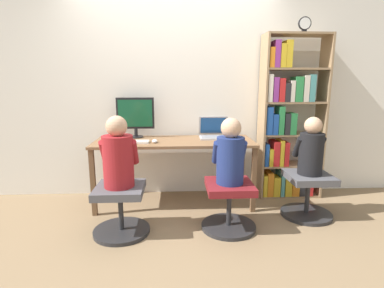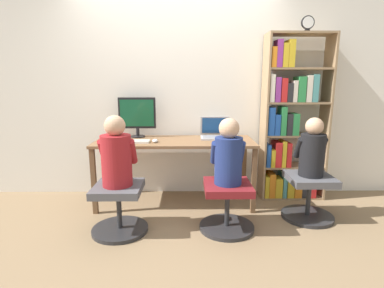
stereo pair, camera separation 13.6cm
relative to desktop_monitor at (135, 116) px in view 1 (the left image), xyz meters
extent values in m
plane|color=#846B4C|center=(0.46, -0.55, -1.02)|extent=(14.00, 14.00, 0.00)
cube|color=white|center=(0.46, 0.19, 0.28)|extent=(10.00, 0.05, 2.60)
cube|color=brown|center=(0.46, -0.21, -0.27)|extent=(1.82, 0.67, 0.03)
cube|color=brown|center=(-0.41, -0.51, -0.65)|extent=(0.05, 0.05, 0.73)
cube|color=brown|center=(1.33, -0.51, -0.65)|extent=(0.05, 0.05, 0.73)
cube|color=brown|center=(-0.41, 0.08, -0.65)|extent=(0.05, 0.05, 0.73)
cube|color=brown|center=(1.33, 0.08, -0.65)|extent=(0.05, 0.05, 0.73)
cylinder|color=black|center=(0.00, 0.00, -0.25)|extent=(0.17, 0.17, 0.01)
cylinder|color=black|center=(0.00, 0.00, -0.20)|extent=(0.04, 0.04, 0.09)
cube|color=black|center=(0.00, 0.00, 0.04)|extent=(0.45, 0.02, 0.37)
cube|color=#144C2D|center=(0.00, -0.01, 0.04)|extent=(0.40, 0.01, 0.32)
cube|color=#B7B7BC|center=(0.94, -0.11, -0.25)|extent=(0.35, 0.24, 0.02)
cube|color=gray|center=(0.94, -0.11, -0.24)|extent=(0.31, 0.19, 0.00)
cube|color=#B7B7BC|center=(0.94, 0.05, -0.12)|extent=(0.35, 0.09, 0.23)
cube|color=#19478C|center=(0.94, 0.04, -0.12)|extent=(0.31, 0.07, 0.20)
cube|color=silver|center=(-0.03, -0.34, -0.25)|extent=(0.43, 0.14, 0.02)
cube|color=#BAB8AD|center=(-0.03, -0.34, -0.23)|extent=(0.40, 0.11, 0.00)
ellipsoid|color=silver|center=(0.25, -0.34, -0.24)|extent=(0.06, 0.10, 0.04)
cylinder|color=#262628|center=(-0.05, -0.91, -1.00)|extent=(0.54, 0.54, 0.04)
cylinder|color=#262628|center=(-0.05, -0.91, -0.80)|extent=(0.05, 0.05, 0.36)
cube|color=#4C4C51|center=(-0.05, -0.91, -0.59)|extent=(0.44, 0.45, 0.07)
cylinder|color=#262628|center=(0.99, -0.88, -1.00)|extent=(0.54, 0.54, 0.04)
cylinder|color=#262628|center=(0.99, -0.88, -0.80)|extent=(0.05, 0.05, 0.36)
cube|color=maroon|center=(0.99, -0.88, -0.59)|extent=(0.44, 0.45, 0.07)
cylinder|color=maroon|center=(-0.05, -0.91, -0.31)|extent=(0.28, 0.28, 0.48)
sphere|color=tan|center=(-0.05, -0.91, 0.01)|extent=(0.19, 0.19, 0.19)
cylinder|color=maroon|center=(-0.18, -0.85, -0.24)|extent=(0.08, 0.20, 0.27)
cylinder|color=maroon|center=(0.08, -0.85, -0.24)|extent=(0.08, 0.20, 0.27)
cylinder|color=navy|center=(0.99, -0.88, -0.33)|extent=(0.26, 0.26, 0.45)
sphere|color=tan|center=(0.99, -0.88, -0.02)|extent=(0.19, 0.19, 0.19)
cylinder|color=navy|center=(0.87, -0.81, -0.26)|extent=(0.07, 0.19, 0.25)
cylinder|color=navy|center=(1.12, -0.81, -0.26)|extent=(0.07, 0.19, 0.25)
cube|color=#997A56|center=(1.53, -0.02, -0.03)|extent=(0.02, 0.31, 1.97)
cube|color=#997A56|center=(2.27, -0.02, -0.03)|extent=(0.02, 0.31, 1.97)
cube|color=#997A56|center=(1.90, -0.02, -1.01)|extent=(0.72, 0.29, 0.02)
cube|color=#997A56|center=(1.90, -0.02, -0.62)|extent=(0.72, 0.29, 0.02)
cube|color=#997A56|center=(1.90, -0.02, -0.23)|extent=(0.72, 0.29, 0.02)
cube|color=#997A56|center=(1.90, -0.02, 0.16)|extent=(0.72, 0.29, 0.02)
cube|color=#997A56|center=(1.90, -0.02, 0.55)|extent=(0.72, 0.29, 0.02)
cube|color=#997A56|center=(1.90, -0.02, 0.94)|extent=(0.72, 0.29, 0.02)
cube|color=gold|center=(1.58, -0.06, -0.86)|extent=(0.05, 0.21, 0.27)
cube|color=orange|center=(1.64, -0.05, -0.85)|extent=(0.07, 0.22, 0.30)
cube|color=gold|center=(1.72, -0.07, -0.88)|extent=(0.08, 0.19, 0.24)
cube|color=teal|center=(1.80, -0.04, -0.84)|extent=(0.04, 0.25, 0.31)
cube|color=gold|center=(1.87, -0.05, -0.89)|extent=(0.08, 0.23, 0.22)
cube|color=orange|center=(1.96, -0.06, -0.88)|extent=(0.09, 0.21, 0.24)
cube|color=#262628|center=(2.05, -0.06, -0.85)|extent=(0.08, 0.21, 0.30)
cube|color=red|center=(2.14, -0.05, -0.89)|extent=(0.09, 0.23, 0.21)
cube|color=#1E4C9E|center=(1.58, -0.04, -0.47)|extent=(0.05, 0.24, 0.27)
cube|color=gold|center=(1.63, -0.06, -0.50)|extent=(0.05, 0.22, 0.21)
cube|color=red|center=(1.69, -0.05, -0.46)|extent=(0.07, 0.24, 0.30)
cube|color=gold|center=(1.76, -0.06, -0.45)|extent=(0.05, 0.21, 0.32)
cube|color=red|center=(1.82, -0.07, -0.46)|extent=(0.06, 0.19, 0.29)
cube|color=#1E4C9E|center=(1.59, -0.05, -0.05)|extent=(0.07, 0.23, 0.33)
cube|color=#1E4C9E|center=(1.66, -0.06, -0.10)|extent=(0.06, 0.21, 0.24)
cube|color=#2D8C47|center=(1.73, -0.07, -0.05)|extent=(0.06, 0.19, 0.34)
cube|color=#262628|center=(1.81, -0.05, -0.09)|extent=(0.06, 0.23, 0.25)
cube|color=#2D8C47|center=(1.88, -0.07, -0.09)|extent=(0.08, 0.19, 0.25)
cube|color=silver|center=(1.58, -0.04, 0.33)|extent=(0.05, 0.26, 0.32)
cube|color=#8C338C|center=(1.64, -0.04, 0.31)|extent=(0.06, 0.25, 0.28)
cube|color=red|center=(1.72, -0.04, 0.31)|extent=(0.07, 0.24, 0.27)
cube|color=#262628|center=(1.78, -0.07, 0.28)|extent=(0.06, 0.19, 0.22)
cube|color=silver|center=(1.84, -0.07, 0.30)|extent=(0.05, 0.19, 0.25)
cube|color=#2D8C47|center=(1.92, -0.06, 0.32)|extent=(0.09, 0.21, 0.29)
cube|color=silver|center=(2.00, -0.05, 0.32)|extent=(0.06, 0.22, 0.30)
cube|color=teal|center=(2.07, -0.06, 0.33)|extent=(0.07, 0.21, 0.31)
cube|color=orange|center=(1.58, -0.07, 0.67)|extent=(0.05, 0.19, 0.22)
cube|color=#8C338C|center=(1.64, -0.06, 0.71)|extent=(0.06, 0.20, 0.30)
cube|color=gold|center=(1.71, -0.08, 0.69)|extent=(0.06, 0.17, 0.26)
cube|color=gold|center=(1.78, -0.03, 0.71)|extent=(0.07, 0.26, 0.30)
cube|color=black|center=(1.94, -0.11, 0.96)|extent=(0.05, 0.03, 0.02)
cylinder|color=black|center=(1.94, -0.11, 1.05)|extent=(0.15, 0.02, 0.15)
cylinder|color=white|center=(1.94, -0.12, 1.05)|extent=(0.12, 0.00, 0.12)
cylinder|color=#262628|center=(1.89, -0.64, -1.00)|extent=(0.54, 0.54, 0.04)
cylinder|color=#262628|center=(1.89, -0.64, -0.80)|extent=(0.05, 0.05, 0.36)
cube|color=#4C4C51|center=(1.89, -0.64, -0.59)|extent=(0.44, 0.45, 0.07)
cylinder|color=black|center=(1.89, -0.64, -0.33)|extent=(0.25, 0.25, 0.44)
sphere|color=tan|center=(1.89, -0.64, -0.04)|extent=(0.18, 0.18, 0.18)
cylinder|color=black|center=(1.77, -0.58, -0.27)|extent=(0.07, 0.18, 0.24)
cylinder|color=black|center=(2.00, -0.58, -0.27)|extent=(0.07, 0.18, 0.24)
camera|label=1|loc=(0.49, -3.60, 0.40)|focal=28.00mm
camera|label=2|loc=(0.62, -3.60, 0.40)|focal=28.00mm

